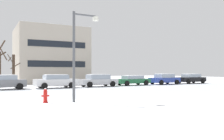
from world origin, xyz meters
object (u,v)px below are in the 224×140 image
at_px(fire_hydrant, 45,95).
at_px(parked_car_black, 191,78).
at_px(street_lamp, 79,47).
at_px(parked_car_blue, 164,79).
at_px(parked_car_white, 56,81).
at_px(parked_car_silver, 98,80).
at_px(parked_car_gray, 5,82).
at_px(parked_car_green, 133,80).

relative_size(fire_hydrant, parked_car_black, 0.18).
height_order(street_lamp, parked_car_blue, street_lamp).
height_order(parked_car_white, parked_car_blue, parked_car_blue).
bearing_deg(parked_car_blue, parked_car_black, -0.18).
bearing_deg(street_lamp, parked_car_white, 81.89).
bearing_deg(parked_car_silver, parked_car_black, -0.14).
height_order(parked_car_gray, parked_car_white, parked_car_gray).
relative_size(parked_car_white, parked_car_blue, 1.05).
relative_size(parked_car_green, parked_car_blue, 1.06).
xyz_separation_m(street_lamp, parked_car_green, (11.79, 12.34, -2.65)).
relative_size(street_lamp, parked_car_white, 1.19).
xyz_separation_m(parked_car_gray, parked_car_blue, (20.13, -0.25, -0.00)).
height_order(parked_car_green, parked_car_black, parked_car_black).
bearing_deg(parked_car_blue, parked_car_silver, 179.87).
relative_size(parked_car_silver, parked_car_green, 1.00).
height_order(parked_car_gray, parked_car_green, parked_car_gray).
relative_size(fire_hydrant, parked_car_green, 0.19).
bearing_deg(parked_car_blue, parked_car_gray, 179.28).
xyz_separation_m(parked_car_white, parked_car_silver, (5.03, -0.00, -0.01)).
bearing_deg(fire_hydrant, parked_car_gray, 97.00).
bearing_deg(fire_hydrant, street_lamp, -15.73).
distance_m(fire_hydrant, parked_car_gray, 11.90).
distance_m(parked_car_white, parked_car_green, 10.07).
xyz_separation_m(parked_car_gray, parked_car_green, (15.10, 0.00, -0.08)).
relative_size(fire_hydrant, parked_car_gray, 0.22).
distance_m(parked_car_gray, parked_car_blue, 20.13).
bearing_deg(parked_car_blue, parked_car_white, 179.91).
bearing_deg(parked_car_black, parked_car_blue, 179.82).
bearing_deg(parked_car_green, parked_car_silver, -177.31).
bearing_deg(parked_car_black, parked_car_green, 178.44).
bearing_deg(parked_car_gray, parked_car_silver, -1.32).
xyz_separation_m(street_lamp, parked_car_black, (21.85, 12.06, -2.59)).
relative_size(parked_car_silver, parked_car_blue, 1.07).
relative_size(parked_car_gray, parked_car_white, 0.87).
relative_size(street_lamp, parked_car_silver, 1.17).
height_order(fire_hydrant, parked_car_white, parked_car_white).
bearing_deg(parked_car_silver, parked_car_green, 2.69).
bearing_deg(street_lamp, parked_car_green, 46.31).
bearing_deg(parked_car_black, fire_hydrant, -154.04).
bearing_deg(fire_hydrant, parked_car_green, 40.89).
height_order(parked_car_gray, parked_car_blue, same).
bearing_deg(parked_car_silver, parked_car_gray, 178.68).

